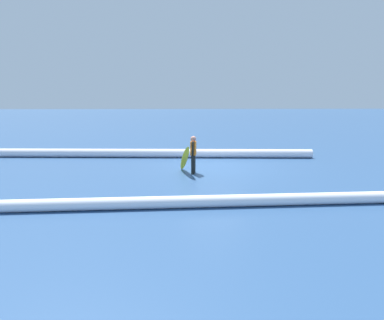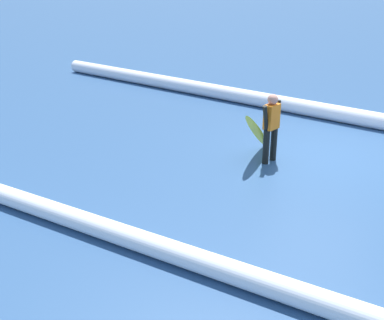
% 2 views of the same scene
% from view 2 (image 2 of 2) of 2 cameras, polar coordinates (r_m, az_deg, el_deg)
% --- Properties ---
extents(ground_plane, '(140.22, 140.22, 0.00)m').
position_cam_2_polar(ground_plane, '(11.29, 15.22, 0.43)').
color(ground_plane, '#2D4E7B').
extents(surfer, '(0.25, 0.61, 1.48)m').
position_cam_2_polar(surfer, '(10.45, 9.10, 4.06)').
color(surfer, black).
rests_on(surfer, ground_plane).
extents(surfboard, '(0.48, 1.57, 1.19)m').
position_cam_2_polar(surfboard, '(10.71, 7.51, 3.21)').
color(surfboard, yellow).
rests_on(surfboard, ground_plane).
extents(wave_crest_foreground, '(15.93, 1.23, 0.43)m').
position_cam_2_polar(wave_crest_foreground, '(14.61, 7.93, 6.90)').
color(wave_crest_foreground, white).
rests_on(wave_crest_foreground, ground_plane).
extents(wave_crest_midground, '(21.91, 1.34, 0.34)m').
position_cam_2_polar(wave_crest_midground, '(7.40, -4.97, -9.60)').
color(wave_crest_midground, white).
rests_on(wave_crest_midground, ground_plane).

